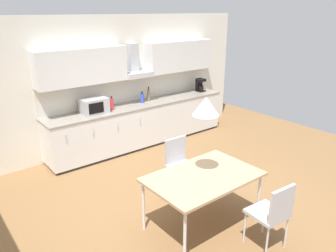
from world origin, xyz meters
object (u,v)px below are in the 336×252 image
at_px(bottle_brown, 149,95).
at_px(bottle_red, 112,104).
at_px(microwave, 94,106).
at_px(chair_far_right, 179,160).
at_px(chair_near_right, 273,211).
at_px(pendant_lamp, 206,106).
at_px(coffee_maker, 200,85).
at_px(bottle_blue, 142,98).
at_px(dining_table, 203,179).

distance_m(bottle_brown, bottle_red, 0.93).
height_order(microwave, bottle_brown, bottle_brown).
bearing_deg(bottle_brown, chair_far_right, -113.28).
distance_m(bottle_red, chair_near_right, 3.66).
bearing_deg(bottle_brown, pendant_lamp, -112.61).
distance_m(coffee_maker, bottle_blue, 1.64).
xyz_separation_m(microwave, bottle_red, (0.36, -0.03, -0.02)).
height_order(bottle_brown, bottle_red, bottle_brown).
height_order(microwave, chair_near_right, microwave).
bearing_deg(dining_table, chair_far_right, 69.04).
relative_size(coffee_maker, pendant_lamp, 0.94).
relative_size(coffee_maker, bottle_blue, 1.26).
height_order(coffee_maker, bottle_brown, bottle_brown).
bearing_deg(chair_far_right, coffee_maker, 40.77).
bearing_deg(chair_near_right, coffee_maker, 57.63).
distance_m(coffee_maker, chair_far_right, 3.11).
relative_size(bottle_red, chair_near_right, 0.31).
relative_size(bottle_brown, chair_near_right, 0.35).
bearing_deg(chair_near_right, chair_far_right, 89.67).
relative_size(chair_near_right, pendant_lamp, 2.72).
xyz_separation_m(microwave, pendant_lamp, (0.08, -2.82, 0.62)).
xyz_separation_m(microwave, chair_far_right, (0.40, -1.98, -0.49)).
distance_m(bottle_brown, pendant_lamp, 3.18).
distance_m(bottle_red, chair_far_right, 2.01).
relative_size(bottle_blue, dining_table, 0.17).
bearing_deg(microwave, bottle_blue, 1.51).
xyz_separation_m(bottle_red, pendant_lamp, (-0.28, -2.79, 0.64)).
xyz_separation_m(coffee_maker, bottle_brown, (-1.45, 0.03, -0.02)).
relative_size(microwave, chair_near_right, 0.55).
height_order(bottle_red, chair_far_right, bottle_red).
height_order(bottle_red, chair_near_right, bottle_red).
relative_size(coffee_maker, bottle_red, 1.11).
relative_size(coffee_maker, bottle_brown, 0.98).
bearing_deg(microwave, bottle_brown, 2.64).
height_order(coffee_maker, chair_far_right, coffee_maker).
distance_m(microwave, dining_table, 2.84).
relative_size(bottle_brown, dining_table, 0.22).
xyz_separation_m(bottle_brown, chair_far_right, (-0.88, -2.04, -0.49)).
relative_size(coffee_maker, chair_near_right, 0.34).
xyz_separation_m(chair_far_right, pendant_lamp, (-0.32, -0.84, 1.11)).
distance_m(bottle_blue, pendant_lamp, 3.09).
bearing_deg(microwave, coffee_maker, 0.55).
height_order(coffee_maker, dining_table, coffee_maker).
bearing_deg(bottle_red, bottle_blue, 4.43).
height_order(microwave, bottle_blue, microwave).
bearing_deg(dining_table, bottle_red, 84.33).
xyz_separation_m(coffee_maker, chair_near_right, (-2.34, -3.69, -0.50)).
height_order(bottle_red, pendant_lamp, pendant_lamp).
distance_m(coffee_maker, bottle_red, 2.37).
bearing_deg(chair_near_right, dining_table, 110.39).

